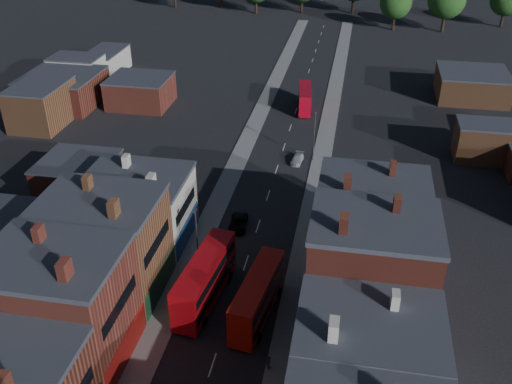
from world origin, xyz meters
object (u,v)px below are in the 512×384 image
at_px(bus_1, 258,296).
at_px(car_3, 297,159).
at_px(bus_0, 205,279).
at_px(bus_2, 305,98).
at_px(car_2, 238,223).
at_px(ped_3, 269,362).

bearing_deg(bus_1, car_3, 98.11).
relative_size(bus_0, bus_2, 1.24).
distance_m(bus_1, car_3, 35.50).
relative_size(bus_1, car_3, 2.93).
bearing_deg(bus_2, bus_1, -95.25).
relative_size(bus_0, car_3, 3.17).
bearing_deg(car_2, bus_1, -75.43).
bearing_deg(bus_1, bus_2, 99.31).
xyz_separation_m(bus_0, car_3, (5.79, 34.02, -2.26)).
bearing_deg(bus_1, bus_0, 174.40).
bearing_deg(bus_2, bus_0, -101.29).
xyz_separation_m(car_2, car_3, (5.33, 19.57, -0.09)).
distance_m(bus_2, car_2, 41.89).
bearing_deg(car_3, bus_2, 99.16).
bearing_deg(bus_0, bus_2, 92.09).
height_order(car_2, car_3, car_2).
relative_size(bus_2, car_3, 2.56).
xyz_separation_m(bus_2, car_3, (1.31, -22.09, -1.72)).
relative_size(bus_0, car_2, 2.64).
distance_m(car_3, ped_3, 42.49).
height_order(car_3, ped_3, ped_3).
distance_m(bus_0, car_3, 34.58).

